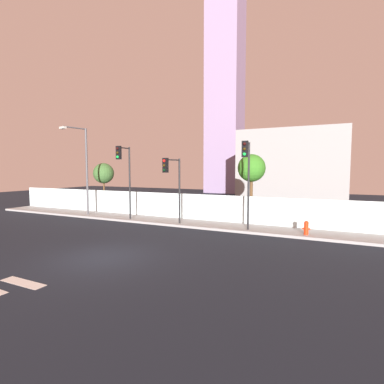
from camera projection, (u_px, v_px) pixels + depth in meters
ground_plane at (104, 257)px, 12.22m from camera, size 80.00×80.00×0.00m
sidewalk at (189, 223)px, 19.59m from camera, size 36.00×2.40×0.15m
perimeter_wall at (197, 207)px, 20.67m from camera, size 36.00×0.18×1.80m
traffic_light_left at (172, 176)px, 18.30m from camera, size 0.50×1.61×4.27m
traffic_light_center at (124, 167)px, 20.05m from camera, size 0.34×1.42×5.14m
traffic_light_right at (247, 167)px, 16.48m from camera, size 0.34×1.16×5.15m
street_lamp_curbside at (83, 164)px, 22.38m from camera, size 0.77×2.08×6.73m
fire_hydrant at (306, 227)px, 15.79m from camera, size 0.44×0.26×0.77m
roadside_tree_leftmost at (104, 174)px, 26.03m from camera, size 1.82×1.82×4.28m
roadside_tree_midleft at (252, 169)px, 20.22m from camera, size 1.93×1.93×4.78m
low_building_distant at (292, 167)px, 30.99m from camera, size 10.72×6.00×7.84m
tower_on_skyline at (225, 94)px, 45.93m from camera, size 5.22×5.00×31.30m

